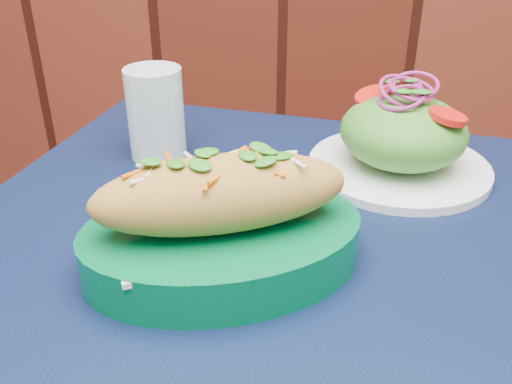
{
  "coord_description": "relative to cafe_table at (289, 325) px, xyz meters",
  "views": [
    {
      "loc": [
        0.44,
        1.21,
        1.1
      ],
      "look_at": [
        0.4,
        1.73,
        0.81
      ],
      "focal_mm": 40.0,
      "sensor_mm": 36.0,
      "label": 1
    }
  ],
  "objects": [
    {
      "name": "banh_mi_basket",
      "position": [
        -0.07,
        -0.01,
        0.14
      ],
      "size": [
        0.33,
        0.26,
        0.13
      ],
      "rotation": [
        0.0,
        0.0,
        0.31
      ],
      "color": "#005C30",
      "rests_on": "cafe_table"
    },
    {
      "name": "water_glass",
      "position": [
        -0.19,
        0.24,
        0.15
      ],
      "size": [
        0.08,
        0.08,
        0.13
      ],
      "primitive_type": "cylinder",
      "color": "silver",
      "rests_on": "cafe_table"
    },
    {
      "name": "salad_plate",
      "position": [
        0.14,
        0.22,
        0.14
      ],
      "size": [
        0.24,
        0.24,
        0.13
      ],
      "rotation": [
        0.0,
        0.0,
        -0.31
      ],
      "color": "white",
      "rests_on": "cafe_table"
    },
    {
      "name": "cafe_table",
      "position": [
        0.0,
        0.0,
        0.0
      ],
      "size": [
        0.95,
        0.95,
        0.75
      ],
      "rotation": [
        0.0,
        0.0,
        -0.21
      ],
      "color": "black",
      "rests_on": "ground"
    }
  ]
}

